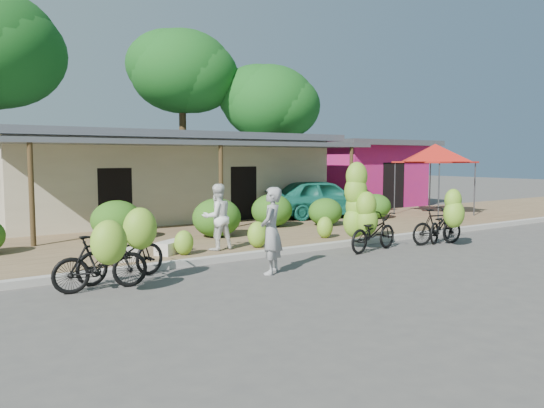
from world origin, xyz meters
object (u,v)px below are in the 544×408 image
at_px(bike_far_left, 124,250).
at_px(sack_near, 171,247).
at_px(teal_van, 321,198).
at_px(bike_center, 365,216).
at_px(tree_near_right, 265,101).
at_px(sack_far, 121,255).
at_px(bike_right, 442,221).
at_px(red_canopy, 435,153).
at_px(tree_center_right, 178,70).
at_px(bike_left, 103,258).
at_px(bike_far_right, 441,225).
at_px(vendor, 271,231).
at_px(bystander, 217,217).

relative_size(bike_far_left, sack_near, 2.45).
bearing_deg(teal_van, bike_center, 162.78).
height_order(tree_near_right, sack_far, tree_near_right).
relative_size(bike_center, bike_right, 1.33).
bearing_deg(bike_right, red_canopy, -37.84).
bearing_deg(tree_near_right, tree_center_right, 153.43).
height_order(tree_center_right, sack_near, tree_center_right).
xyz_separation_m(bike_left, bike_far_right, (9.85, 0.33, -0.14)).
xyz_separation_m(sack_far, vendor, (2.37, -2.48, 0.65)).
bearing_deg(sack_far, bike_center, -13.98).
bearing_deg(bike_center, bike_far_right, -105.55).
distance_m(bike_left, bike_far_right, 9.86).
relative_size(tree_near_right, sack_near, 8.53).
height_order(bike_center, vendor, bike_center).
relative_size(bike_left, sack_far, 2.34).
xyz_separation_m(vendor, bystander, (0.11, 2.58, 0.04)).
relative_size(bike_left, teal_van, 0.40).
height_order(bike_far_left, sack_far, bike_far_left).
height_order(tree_center_right, sack_far, tree_center_right).
bearing_deg(bike_center, red_canopy, -73.94).
height_order(bike_far_right, bystander, bystander).
xyz_separation_m(bike_far_left, vendor, (2.76, -1.09, 0.30)).
height_order(bike_far_right, vendor, vendor).
height_order(tree_center_right, bike_center, tree_center_right).
bearing_deg(red_canopy, bike_far_right, -139.35).
distance_m(bike_far_left, bystander, 3.25).
height_order(sack_near, teal_van, teal_van).
bearing_deg(vendor, bike_center, 153.68).
bearing_deg(bike_center, bike_far_left, 78.01).
height_order(bystander, teal_van, bystander).
height_order(bike_left, sack_far, bike_left).
relative_size(bike_right, vendor, 0.96).
bearing_deg(bike_far_left, bike_right, -110.16).
bearing_deg(tree_near_right, bystander, -128.09).
height_order(red_canopy, bike_far_right, red_canopy).
bearing_deg(bike_center, tree_near_right, -34.04).
distance_m(bystander, teal_van, 7.94).
bearing_deg(bike_center, sack_near, 58.06).
bearing_deg(vendor, tree_near_right, -164.44).
height_order(bike_far_right, sack_far, bike_far_right).
bearing_deg(bystander, bike_far_left, 25.51).
distance_m(red_canopy, bike_far_right, 6.68).
bearing_deg(bike_far_right, tree_near_right, -32.69).
bearing_deg(bike_right, bystander, 79.86).
bearing_deg(red_canopy, sack_far, -170.01).
xyz_separation_m(sack_far, teal_van, (9.26, 4.22, 0.61)).
distance_m(tree_center_right, tree_near_right, 4.72).
bearing_deg(tree_near_right, teal_van, -107.64).
bearing_deg(bike_far_left, bike_center, -105.72).
height_order(bike_right, vendor, vendor).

